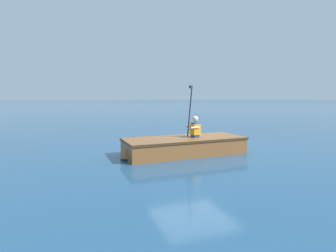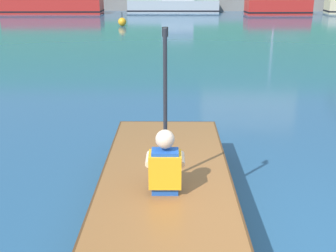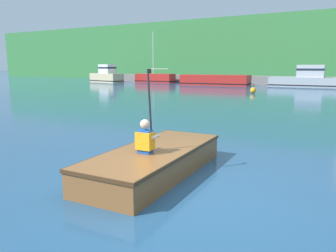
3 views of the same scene
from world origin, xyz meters
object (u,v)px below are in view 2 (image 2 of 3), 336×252
at_px(moored_boat_dock_west_end, 53,6).
at_px(channel_buoy, 122,22).
at_px(moored_boat_outer_slip_east, 278,7).
at_px(moored_boat_dock_center_far, 174,2).
at_px(person_paddler, 165,163).
at_px(rowboat_foreground, 166,192).

xyz_separation_m(moored_boat_dock_west_end, channel_buoy, (6.52, -8.98, -0.29)).
relative_size(moored_boat_outer_slip_east, channel_buoy, 7.07).
xyz_separation_m(moored_boat_dock_west_end, moored_boat_dock_center_far, (8.99, 1.60, 0.23)).
height_order(moored_boat_dock_west_end, person_paddler, person_paddler).
xyz_separation_m(moored_boat_dock_west_end, moored_boat_outer_slip_east, (16.52, -0.32, -0.01)).
relative_size(rowboat_foreground, channel_buoy, 4.97).
height_order(moored_boat_dock_west_end, moored_boat_outer_slip_east, moored_boat_outer_slip_east).
xyz_separation_m(moored_boat_dock_west_end, rowboat_foreground, (9.86, -28.23, -0.24)).
xyz_separation_m(moored_boat_outer_slip_east, rowboat_foreground, (-6.66, -27.91, -0.24)).
xyz_separation_m(person_paddler, channel_buoy, (-3.36, 19.63, -0.53)).
bearing_deg(moored_boat_dock_center_far, channel_buoy, -103.14).
bearing_deg(channel_buoy, moored_boat_outer_slip_east, 40.90).
distance_m(moored_boat_dock_west_end, channel_buoy, 11.10).
relative_size(person_paddler, channel_buoy, 2.03).
bearing_deg(moored_boat_dock_west_end, person_paddler, -70.96).
xyz_separation_m(rowboat_foreground, channel_buoy, (-3.34, 19.25, -0.04)).
height_order(moored_boat_dock_west_end, rowboat_foreground, moored_boat_dock_west_end).
relative_size(moored_boat_dock_center_far, rowboat_foreground, 1.96).
relative_size(moored_boat_dock_center_far, channel_buoy, 9.73).
bearing_deg(moored_boat_outer_slip_east, channel_buoy, -139.10).
height_order(moored_boat_outer_slip_east, rowboat_foreground, moored_boat_outer_slip_east).
bearing_deg(moored_boat_dock_center_far, person_paddler, -88.32).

